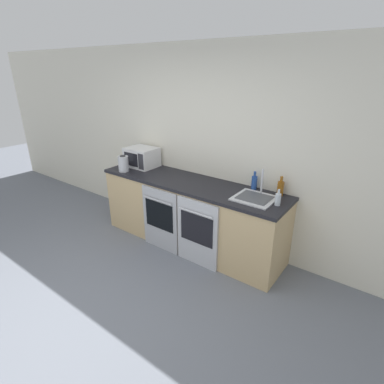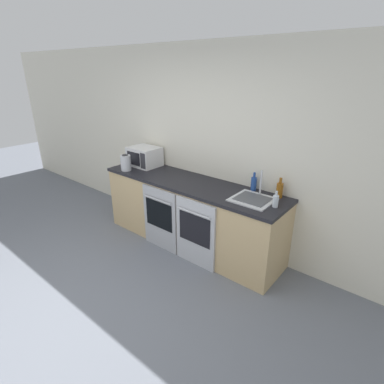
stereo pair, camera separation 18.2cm
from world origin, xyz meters
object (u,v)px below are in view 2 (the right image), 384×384
at_px(bottle_clear, 276,201).
at_px(kettle, 126,163).
at_px(oven_left, 160,219).
at_px(oven_right, 195,233).
at_px(microwave, 145,156).
at_px(bottle_amber, 280,190).
at_px(sink, 253,199).
at_px(bottle_blue, 254,183).

xyz_separation_m(bottle_clear, kettle, (-2.20, -0.20, 0.04)).
height_order(oven_left, oven_right, same).
xyz_separation_m(microwave, kettle, (-0.04, -0.33, -0.03)).
xyz_separation_m(oven_left, oven_right, (0.60, 0.00, 0.00)).
bearing_deg(bottle_amber, kettle, -167.65).
bearing_deg(oven_right, microwave, 161.33).
height_order(oven_right, sink, sink).
height_order(bottle_blue, sink, sink).
relative_size(bottle_amber, bottle_blue, 1.04).
height_order(microwave, bottle_blue, microwave).
bearing_deg(oven_left, sink, 16.31).
bearing_deg(kettle, oven_right, -5.20).
height_order(oven_left, microwave, microwave).
xyz_separation_m(oven_right, microwave, (-1.34, 0.45, 0.62)).
bearing_deg(oven_right, sink, 31.37).
xyz_separation_m(oven_left, bottle_amber, (1.35, 0.59, 0.57)).
xyz_separation_m(oven_right, bottle_blue, (0.42, 0.60, 0.57)).
height_order(bottle_blue, bottle_clear, bottle_blue).
bearing_deg(bottle_clear, oven_left, -167.20).
bearing_deg(sink, bottle_blue, 118.01).
relative_size(bottle_amber, sink, 0.53).
relative_size(oven_right, bottle_blue, 3.83).
height_order(microwave, sink, sink).
relative_size(oven_right, kettle, 3.71).
height_order(microwave, kettle, microwave).
xyz_separation_m(oven_right, bottle_amber, (0.75, 0.59, 0.57)).
height_order(oven_right, microwave, microwave).
height_order(oven_left, bottle_blue, bottle_blue).
height_order(microwave, bottle_clear, microwave).
bearing_deg(oven_right, bottle_amber, 38.39).
distance_m(oven_left, bottle_amber, 1.58).
distance_m(bottle_amber, sink, 0.33).
distance_m(oven_right, bottle_amber, 1.11).
bearing_deg(sink, microwave, 176.53).
relative_size(oven_left, microwave, 1.94).
height_order(oven_left, bottle_clear, bottle_clear).
bearing_deg(microwave, kettle, -96.92).
xyz_separation_m(oven_left, sink, (1.16, 0.34, 0.50)).
relative_size(bottle_clear, kettle, 0.78).
relative_size(oven_right, sink, 1.94).
relative_size(microwave, bottle_clear, 2.47).
bearing_deg(sink, kettle, -173.73).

